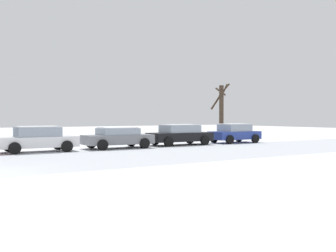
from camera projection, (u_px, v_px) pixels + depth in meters
The scene contains 5 objects.
parked_car_white at pixel (38, 139), 22.10m from camera, with size 4.29×2.11×1.44m.
parked_car_gray at pixel (118, 137), 24.60m from camera, with size 4.29×2.20×1.31m.
parked_car_black at pixel (180, 134), 27.43m from camera, with size 4.55×2.15×1.44m.
parked_car_blue at pixel (235, 133), 29.87m from camera, with size 3.85×2.14×1.44m.
tree_far_right at pixel (221, 110), 33.87m from camera, with size 1.38×1.38×4.82m.
Camera 1 is at (-1.75, -14.57, 1.97)m, focal length 42.43 mm.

